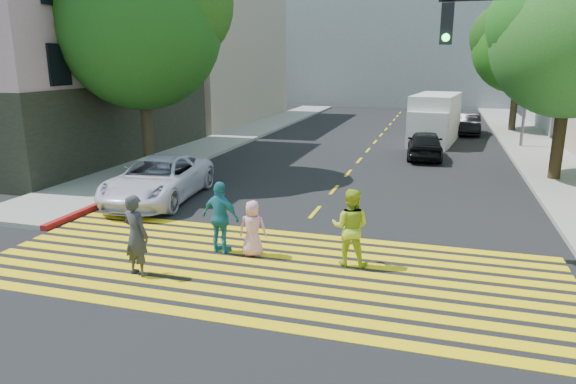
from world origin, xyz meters
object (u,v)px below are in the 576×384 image
at_px(silver_car, 437,120).
at_px(white_van, 434,120).
at_px(pedestrian_man, 136,235).
at_px(pedestrian_woman, 350,227).
at_px(pedestrian_child, 253,228).
at_px(tree_left, 142,19).
at_px(dark_car_near, 425,144).
at_px(white_sedan, 158,179).
at_px(dark_car_parked, 468,124).
at_px(tree_right_near, 575,30).
at_px(pedestrian_extra, 221,218).
at_px(tree_right_far, 522,41).

relative_size(silver_car, white_van, 0.72).
relative_size(pedestrian_man, pedestrian_woman, 1.01).
distance_m(pedestrian_man, pedestrian_child, 2.76).
bearing_deg(pedestrian_man, silver_car, -86.21).
relative_size(tree_left, dark_car_near, 2.26).
distance_m(tree_left, silver_car, 22.36).
relative_size(white_sedan, silver_car, 1.21).
height_order(pedestrian_man, pedestrian_child, pedestrian_man).
height_order(pedestrian_child, white_van, white_van).
xyz_separation_m(tree_left, dark_car_parked, (13.28, 16.36, -5.58)).
relative_size(tree_right_near, pedestrian_child, 6.10).
bearing_deg(pedestrian_extra, tree_left, -36.90).
relative_size(tree_right_near, white_sedan, 1.60).
relative_size(pedestrian_extra, dark_car_near, 0.44).
relative_size(pedestrian_extra, white_van, 0.30).
bearing_deg(tree_right_near, white_sedan, -153.21).
bearing_deg(pedestrian_extra, white_van, -90.90).
relative_size(tree_right_far, dark_car_parked, 2.15).
xyz_separation_m(tree_right_near, tree_right_far, (0.12, 15.03, 0.13)).
distance_m(pedestrian_child, pedestrian_extra, 0.85).
height_order(tree_left, pedestrian_man, tree_left).
relative_size(pedestrian_child, white_van, 0.23).
height_order(tree_right_near, white_van, tree_right_near).
bearing_deg(silver_car, white_sedan, 69.62).
bearing_deg(pedestrian_child, dark_car_parked, -112.91).
relative_size(tree_left, dark_car_parked, 2.30).
distance_m(white_sedan, dark_car_near, 13.49).
bearing_deg(tree_right_far, pedestrian_child, -108.93).
distance_m(tree_left, white_van, 17.14).
bearing_deg(pedestrian_woman, tree_right_near, -120.23).
xyz_separation_m(tree_right_far, pedestrian_man, (-10.91, -27.64, -4.93)).
bearing_deg(dark_car_parked, white_sedan, -117.87).
relative_size(tree_right_near, pedestrian_extra, 4.68).
xyz_separation_m(tree_right_far, dark_car_parked, (-2.92, -1.86, -5.19)).
bearing_deg(dark_car_parked, pedestrian_woman, -97.99).
relative_size(tree_right_near, white_van, 1.38).
height_order(pedestrian_man, dark_car_parked, pedestrian_man).
bearing_deg(dark_car_near, dark_car_parked, -107.04).
distance_m(white_sedan, dark_car_parked, 22.77).
bearing_deg(white_van, dark_car_near, -85.89).
bearing_deg(pedestrian_extra, white_sedan, -31.66).
height_order(tree_right_near, pedestrian_woman, tree_right_near).
relative_size(pedestrian_woman, pedestrian_child, 1.32).
distance_m(pedestrian_woman, white_sedan, 8.21).
relative_size(tree_right_far, pedestrian_man, 4.70).
distance_m(pedestrian_man, dark_car_near, 17.22).
relative_size(silver_car, dark_car_parked, 1.09).
bearing_deg(pedestrian_woman, white_van, -93.86).
height_order(pedestrian_man, dark_car_near, pedestrian_man).
height_order(tree_right_near, silver_car, tree_right_near).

